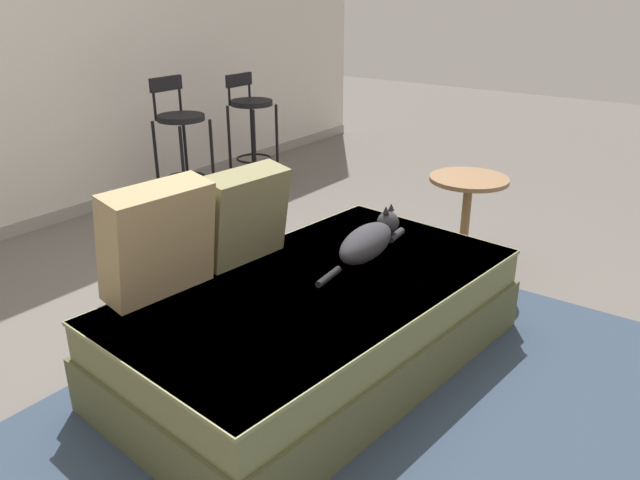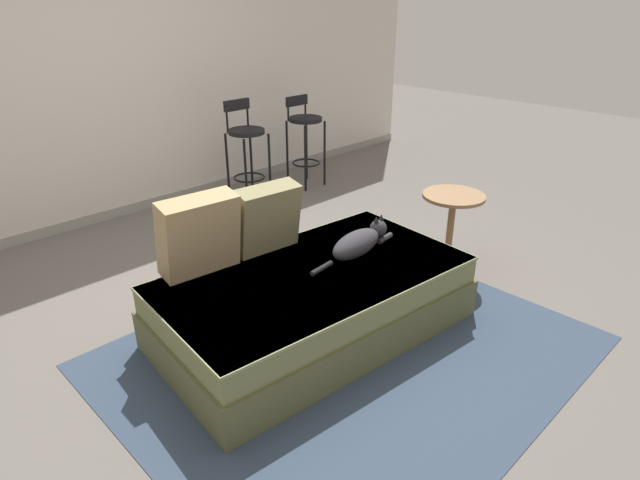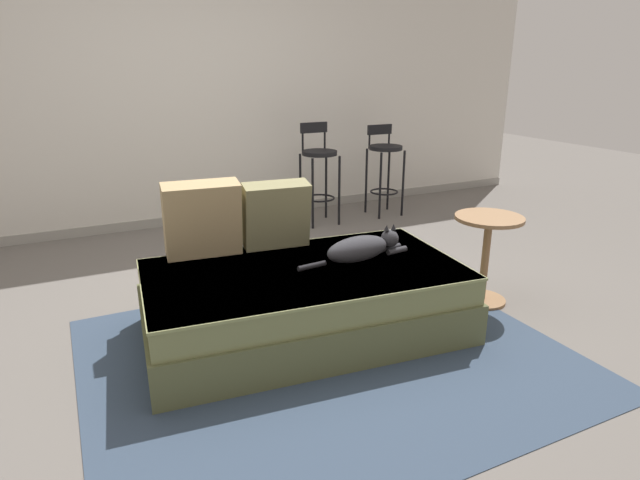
% 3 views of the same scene
% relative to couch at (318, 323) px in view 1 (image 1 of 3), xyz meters
% --- Properties ---
extents(ground_plane, '(16.00, 16.00, 0.00)m').
position_rel_couch_xyz_m(ground_plane, '(0.00, 0.40, -0.21)').
color(ground_plane, '#66605B').
rests_on(ground_plane, ground).
extents(wall_baseboard_trim, '(8.00, 0.02, 0.09)m').
position_rel_couch_xyz_m(wall_baseboard_trim, '(0.00, 2.60, -0.17)').
color(wall_baseboard_trim, gray).
rests_on(wall_baseboard_trim, ground).
extents(area_rug, '(2.53, 2.12, 0.01)m').
position_rel_couch_xyz_m(area_rug, '(0.00, -0.30, -0.21)').
color(area_rug, '#334256').
rests_on(area_rug, ground).
extents(couch, '(1.92, 1.19, 0.41)m').
position_rel_couch_xyz_m(couch, '(0.00, 0.00, 0.00)').
color(couch, brown).
rests_on(couch, ground).
extents(throw_pillow_corner, '(0.47, 0.26, 0.47)m').
position_rel_couch_xyz_m(throw_pillow_corner, '(-0.46, 0.46, 0.44)').
color(throw_pillow_corner, tan).
rests_on(throw_pillow_corner, couch).
extents(throw_pillow_middle, '(0.43, 0.25, 0.43)m').
position_rel_couch_xyz_m(throw_pillow_middle, '(-0.01, 0.41, 0.42)').
color(throw_pillow_middle, '#847F56').
rests_on(throw_pillow_middle, couch).
extents(cat, '(0.75, 0.21, 0.19)m').
position_rel_couch_xyz_m(cat, '(0.37, -0.02, 0.28)').
color(cat, '#333338').
rests_on(cat, couch).
extents(bar_stool_near_window, '(0.34, 0.34, 0.98)m').
position_rel_couch_xyz_m(bar_stool_near_window, '(1.09, 2.05, 0.37)').
color(bar_stool_near_window, black).
rests_on(bar_stool_near_window, ground).
extents(bar_stool_by_doorway, '(0.34, 0.34, 0.93)m').
position_rel_couch_xyz_m(bar_stool_by_doorway, '(1.84, 2.05, 0.36)').
color(bar_stool_by_doorway, black).
rests_on(bar_stool_by_doorway, ground).
extents(side_table, '(0.44, 0.44, 0.60)m').
position_rel_couch_xyz_m(side_table, '(1.26, -0.12, 0.18)').
color(side_table, olive).
rests_on(side_table, ground).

